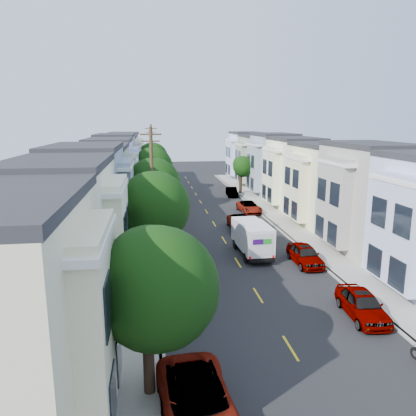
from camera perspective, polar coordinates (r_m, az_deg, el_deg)
ground at (r=31.20m, az=4.22°, el=-7.68°), size 160.00×160.00×0.00m
road_slab at (r=45.38m, az=0.29°, el=-1.32°), size 12.00×70.00×0.02m
curb_left at (r=44.93m, az=-7.37°, el=-1.47°), size 0.30×70.00×0.15m
curb_right at (r=46.58m, az=7.68°, el=-1.00°), size 0.30×70.00×0.15m
sidewalk_left at (r=44.94m, az=-9.03°, el=-1.52°), size 2.60×70.00×0.15m
sidewalk_right at (r=46.94m, az=9.21°, el=-0.94°), size 2.60×70.00×0.15m
centerline at (r=45.38m, az=0.29°, el=-1.33°), size 0.12×70.00×0.01m
townhouse_row_left at (r=45.21m, az=-13.85°, el=-1.74°), size 5.00×70.00×8.50m
townhouse_row_right at (r=48.20m, az=13.53°, el=-0.88°), size 5.00×70.00×8.50m
tree_a at (r=15.50m, az=-7.55°, el=-11.15°), size 4.70×4.70×6.82m
tree_b at (r=26.46m, az=-7.79°, el=0.08°), size 4.70×4.70×7.46m
tree_c at (r=34.74m, az=-7.85°, el=3.14°), size 4.70×4.70×7.57m
tree_d at (r=48.03m, az=-7.89°, el=5.67°), size 4.70×4.70×7.63m
tree_e at (r=61.40m, az=-7.92°, el=6.93°), size 4.70×4.70×7.50m
tree_far_r at (r=59.91m, az=4.91°, el=5.79°), size 3.10×3.10×5.60m
utility_pole_near at (r=31.16m, az=-7.82°, el=2.02°), size 1.60×0.26×10.00m
utility_pole_far at (r=56.95m, az=-7.91°, el=6.55°), size 1.60×0.26×10.00m
fedex_truck at (r=32.70m, az=6.20°, el=-4.03°), size 2.16×5.60×2.69m
lead_sedan at (r=40.22m, az=4.65°, el=-2.09°), size 2.68×5.24×1.41m
parked_left_a at (r=15.94m, az=-1.49°, el=-25.72°), size 2.98×5.74×1.54m
parked_left_b at (r=23.33m, az=-3.90°, el=-12.81°), size 2.12×4.64×1.46m
parked_left_c at (r=30.78m, az=-4.95°, el=-6.57°), size 2.70×5.28×1.43m
parked_left_d at (r=43.26m, az=-5.85°, el=-1.03°), size 2.44×5.20×1.52m
parked_right_a at (r=24.23m, az=20.88°, el=-12.58°), size 2.11×4.74×1.50m
parked_right_b at (r=31.39m, az=13.48°, el=-6.42°), size 1.79×4.64×1.50m
parked_right_c at (r=47.86m, az=5.80°, el=0.12°), size 2.38×4.83×1.32m
parked_right_d at (r=57.95m, az=3.37°, el=2.25°), size 1.64×3.98×1.30m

